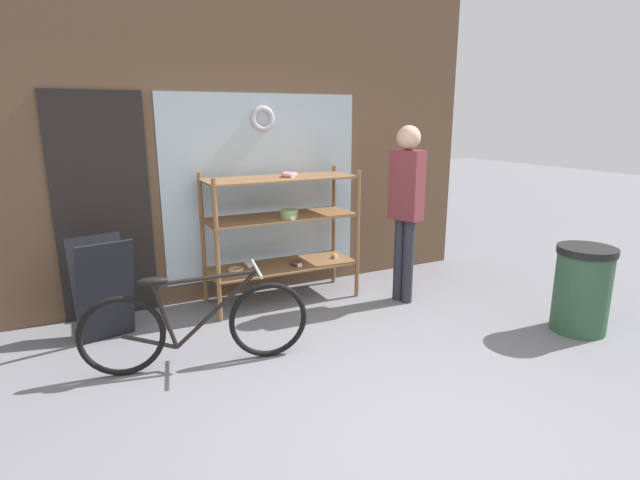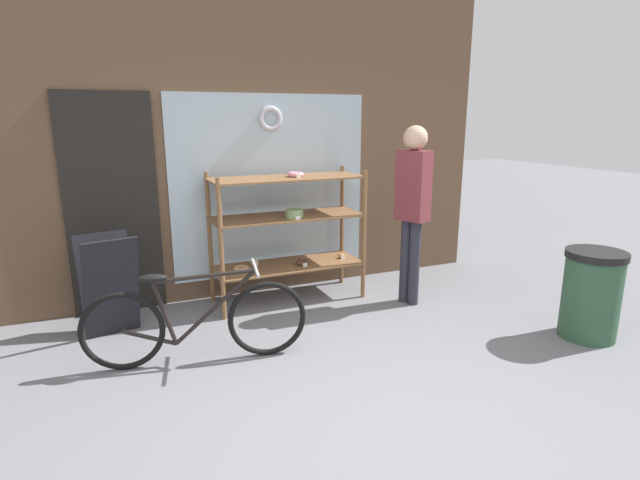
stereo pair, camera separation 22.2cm
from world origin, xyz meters
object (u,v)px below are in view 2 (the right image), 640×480
at_px(bicycle, 196,322).
at_px(trash_bin, 592,291).
at_px(sandwich_board, 109,285).
at_px(display_case, 288,224).
at_px(pedestrian, 413,200).

height_order(bicycle, trash_bin, trash_bin).
bearing_deg(sandwich_board, trash_bin, -36.47).
bearing_deg(bicycle, display_case, 52.75).
xyz_separation_m(display_case, pedestrian, (1.10, -0.58, 0.26)).
distance_m(sandwich_board, trash_bin, 4.16).
bearing_deg(display_case, bicycle, -138.07).
relative_size(bicycle, sandwich_board, 1.91).
bearing_deg(sandwich_board, display_case, -5.97).
bearing_deg(display_case, pedestrian, -27.89).
xyz_separation_m(bicycle, sandwich_board, (-0.58, 0.84, 0.11)).
distance_m(bicycle, sandwich_board, 1.03).
bearing_deg(sandwich_board, bicycle, -66.94).
distance_m(display_case, pedestrian, 1.27).
relative_size(display_case, bicycle, 0.91).
bearing_deg(trash_bin, bicycle, 164.42).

